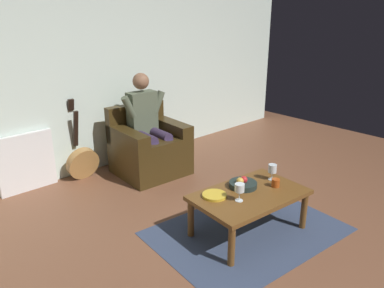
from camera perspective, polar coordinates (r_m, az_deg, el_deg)
The scene contains 13 objects.
ground_plane at distance 3.46m, azimuth 15.17°, elevation -16.54°, with size 7.64×7.64×0.00m, color brown.
wall_back at distance 5.00m, azimuth -13.17°, elevation 11.89°, with size 6.77×0.06×2.74m, color silver.
rug at distance 3.76m, azimuth 8.26°, elevation -12.72°, with size 1.74×1.25×0.01m, color #333F58.
armchair at distance 4.88m, azimuth -6.46°, elevation -0.69°, with size 0.85×0.81×0.85m.
person_seated at distance 4.77m, azimuth -6.65°, elevation 3.32°, with size 0.62×0.58×1.26m.
coffee_table at distance 3.59m, azimuth 8.54°, elevation -8.01°, with size 1.09×0.74×0.41m.
guitar at distance 4.89m, azimuth -16.03°, elevation -2.44°, with size 0.40×0.28×0.99m.
radiator at distance 4.75m, azimuth -23.51°, elevation -2.56°, with size 0.64×0.06×0.68m, color white.
wine_glass_near at distance 3.82m, azimuth 11.90°, elevation -3.73°, with size 0.08×0.08×0.16m.
wine_glass_far at distance 3.36m, azimuth 7.11°, elevation -6.65°, with size 0.09×0.09×0.16m.
fruit_bowl at distance 3.65m, azimuth 7.59°, elevation -5.92°, with size 0.26×0.26×0.11m.
decorative_dish at distance 3.46m, azimuth 3.36°, elevation -7.65°, with size 0.22×0.22×0.02m, color gold.
candle_jar at distance 3.71m, azimuth 12.36°, elevation -5.68°, with size 0.08×0.08×0.08m, color #A94616.
Camera 1 is at (2.46, 1.38, 2.01)m, focal length 35.75 mm.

